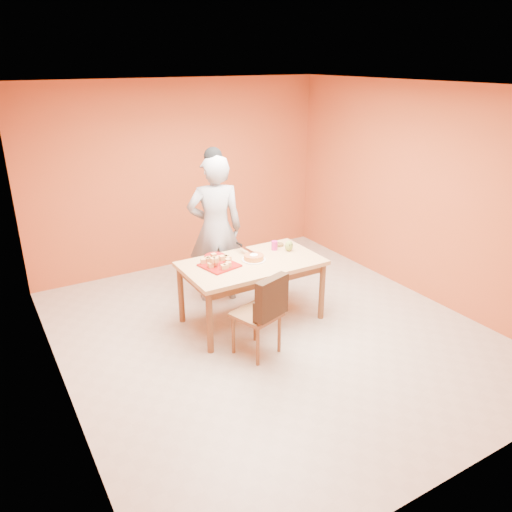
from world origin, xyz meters
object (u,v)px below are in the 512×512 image
sponge_cake (254,257)px  pastry_platter (219,265)px  checker_tin (279,245)px  egg_ornament (289,246)px  red_dinner_plate (215,256)px  dining_table (252,269)px  person (215,229)px  dining_chair (257,313)px  magenta_glass (274,246)px

sponge_cake → pastry_platter: bearing=174.3°
sponge_cake → checker_tin: 0.57m
egg_ornament → checker_tin: (-0.00, 0.21, -0.05)m
red_dinner_plate → sponge_cake: sponge_cake is taller
checker_tin → dining_table: bearing=-154.3°
person → pastry_platter: person is taller
dining_chair → red_dinner_plate: dining_chair is taller
person → magenta_glass: (0.52, -0.56, -0.13)m
pastry_platter → egg_ornament: size_ratio=2.78×
dining_chair → checker_tin: bearing=29.2°
red_dinner_plate → egg_ornament: size_ratio=1.87×
sponge_cake → magenta_glass: magenta_glass is taller
dining_chair → pastry_platter: bearing=77.6°
dining_chair → pastry_platter: dining_chair is taller
magenta_glass → dining_table: bearing=-156.5°
person → sponge_cake: 0.75m
sponge_cake → magenta_glass: (0.39, 0.16, 0.02)m
dining_table → checker_tin: 0.62m
sponge_cake → person: bearing=100.3°
dining_table → pastry_platter: bearing=170.5°
pastry_platter → egg_ornament: egg_ornament is taller
pastry_platter → checker_tin: (0.94, 0.20, 0.01)m
red_dinner_plate → egg_ornament: bearing=-18.6°
dining_table → red_dinner_plate: red_dinner_plate is taller
sponge_cake → egg_ornament: bearing=4.3°
sponge_cake → dining_table: bearing=-151.7°
dining_table → person: 0.81m
person → sponge_cake: (0.13, -0.73, -0.15)m
pastry_platter → red_dinner_plate: bearing=73.6°
dining_chair → person: size_ratio=0.49×
red_dinner_plate → sponge_cake: 0.47m
dining_chair → egg_ornament: dining_chair is taller
dining_chair → sponge_cake: (0.36, 0.68, 0.31)m
dining_table → sponge_cake: sponge_cake is taller
checker_tin → red_dinner_plate: bearing=174.4°
red_dinner_plate → dining_chair: bearing=-91.0°
red_dinner_plate → magenta_glass: bearing=-12.7°
checker_tin → sponge_cake: bearing=-154.5°
dining_table → checker_tin: checker_tin is taller
pastry_platter → red_dinner_plate: pastry_platter is taller
pastry_platter → sponge_cake: (0.42, -0.04, 0.03)m
red_dinner_plate → person: bearing=62.5°
sponge_cake → egg_ornament: 0.52m
dining_chair → red_dinner_plate: bearing=71.4°
dining_chair → sponge_cake: dining_chair is taller
egg_ornament → dining_chair: bearing=-131.0°
person → sponge_cake: person is taller
person → sponge_cake: bearing=117.1°
person → magenta_glass: size_ratio=17.20×
dining_chair → dining_table: bearing=46.8°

